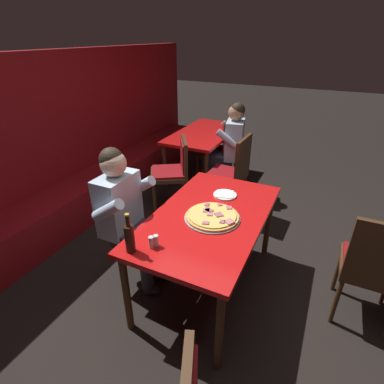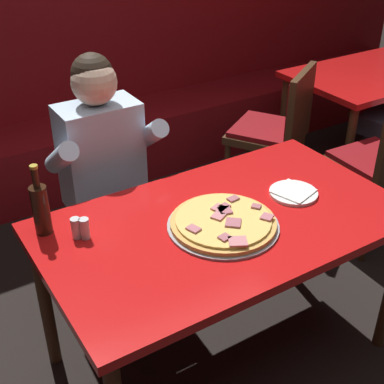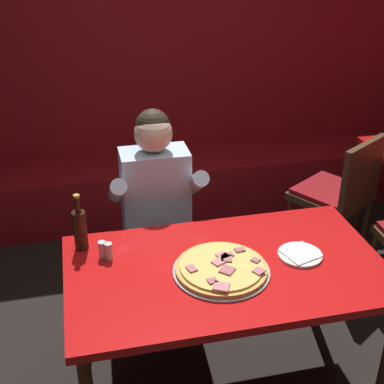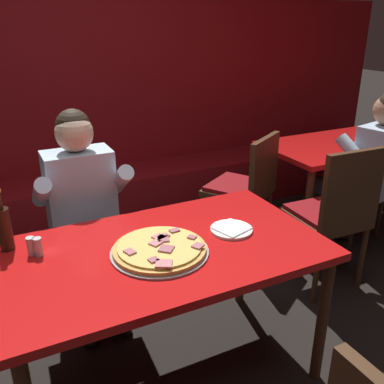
% 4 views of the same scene
% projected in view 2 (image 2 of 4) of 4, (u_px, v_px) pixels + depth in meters
% --- Properties ---
extents(ground_plane, '(24.00, 24.00, 0.00)m').
position_uv_depth(ground_plane, '(220.00, 351.00, 2.54)').
color(ground_plane, black).
extents(booth_wall_panel, '(6.80, 0.16, 1.90)m').
position_uv_depth(booth_wall_panel, '(41.00, 44.00, 3.63)').
color(booth_wall_panel, maroon).
rests_on(booth_wall_panel, ground_plane).
extents(booth_bench, '(6.46, 0.48, 0.46)m').
position_uv_depth(booth_bench, '(71.00, 156.00, 3.77)').
color(booth_bench, maroon).
rests_on(booth_bench, ground_plane).
extents(main_dining_table, '(1.47, 0.85, 0.75)m').
position_uv_depth(main_dining_table, '(224.00, 235.00, 2.19)').
color(main_dining_table, '#422816').
rests_on(main_dining_table, ground_plane).
extents(pizza, '(0.44, 0.44, 0.05)m').
position_uv_depth(pizza, '(223.00, 223.00, 2.10)').
color(pizza, '#9E9EA3').
rests_on(pizza, main_dining_table).
extents(plate_white_paper, '(0.21, 0.21, 0.02)m').
position_uv_depth(plate_white_paper, '(294.00, 193.00, 2.31)').
color(plate_white_paper, white).
rests_on(plate_white_paper, main_dining_table).
extents(beer_bottle, '(0.07, 0.07, 0.29)m').
position_uv_depth(beer_bottle, '(41.00, 208.00, 2.02)').
color(beer_bottle, black).
rests_on(beer_bottle, main_dining_table).
extents(shaker_black_pepper, '(0.04, 0.04, 0.09)m').
position_uv_depth(shaker_black_pepper, '(76.00, 229.00, 2.02)').
color(shaker_black_pepper, silver).
rests_on(shaker_black_pepper, main_dining_table).
extents(shaker_red_pepper_flakes, '(0.04, 0.04, 0.09)m').
position_uv_depth(shaker_red_pepper_flakes, '(85.00, 229.00, 2.02)').
color(shaker_red_pepper_flakes, silver).
rests_on(shaker_red_pepper_flakes, main_dining_table).
extents(diner_seated_blue_shirt, '(0.53, 0.53, 1.27)m').
position_uv_depth(diner_seated_blue_shirt, '(110.00, 176.00, 2.56)').
color(diner_seated_blue_shirt, black).
rests_on(diner_seated_blue_shirt, ground_plane).
extents(dining_chair_near_left, '(0.61, 0.61, 0.95)m').
position_uv_depth(dining_chair_near_left, '(278.00, 126.00, 3.38)').
color(dining_chair_near_left, '#422816').
rests_on(dining_chair_near_left, ground_plane).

